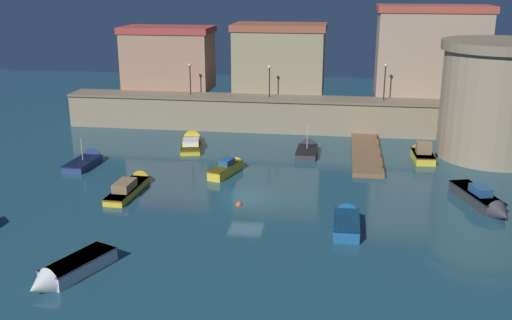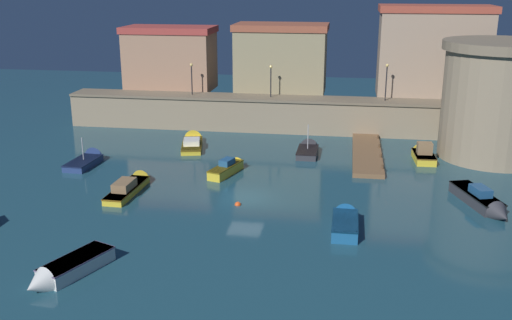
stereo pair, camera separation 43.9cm
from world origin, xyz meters
The scene contains 18 objects.
ground_plane centered at (0.00, 0.00, 0.00)m, with size 113.28×113.28×0.00m, color #1E4756.
quay_wall centered at (0.00, 20.49, 1.80)m, with size 45.03×3.53×3.57m.
old_town_backdrop centered at (3.13, 24.91, 7.47)m, with size 39.61×6.20×9.53m.
fortress_tower centered at (20.31, 13.78, 5.26)m, with size 10.39×10.39×10.40m.
pier_dock centered at (9.14, 12.37, 0.20)m, with size 2.59×13.02×0.70m.
quay_lamp_0 centered at (-9.33, 20.49, 5.81)m, with size 0.32×0.32×3.35m.
quay_lamp_1 centered at (-0.85, 20.49, 5.79)m, with size 0.32×0.32×3.33m.
quay_lamp_2 centered at (10.93, 20.49, 6.03)m, with size 0.32×0.32×3.74m.
moored_boat_0 centered at (-7.59, 13.60, 0.32)m, with size 3.17×6.87×1.72m.
moored_boat_1 centered at (-8.92, 0.50, 0.37)m, with size 1.70×7.07×1.58m.
moored_boat_2 centered at (7.36, -4.19, 0.44)m, with size 1.65×5.02×1.53m.
moored_boat_3 centered at (-2.33, 5.70, 0.47)m, with size 2.67×5.35×1.45m.
moored_boat_4 centered at (16.93, 0.72, 0.48)m, with size 3.52×6.91×1.72m.
moored_boat_5 centered at (3.76, 12.46, 0.33)m, with size 1.86×4.61×3.43m.
moored_boat_6 centered at (-7.53, -13.46, 0.44)m, with size 3.56×5.68×1.53m.
moored_boat_7 centered at (14.03, 12.22, 0.49)m, with size 1.87×4.61×2.15m.
moored_boat_8 centered at (-15.05, 6.37, 0.31)m, with size 2.08×5.15×3.10m.
mooring_buoy_0 centered at (-0.27, -1.48, 0.00)m, with size 0.47×0.47×0.47m, color #EA4C19.
Camera 1 is at (6.72, -40.34, 15.58)m, focal length 41.51 mm.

